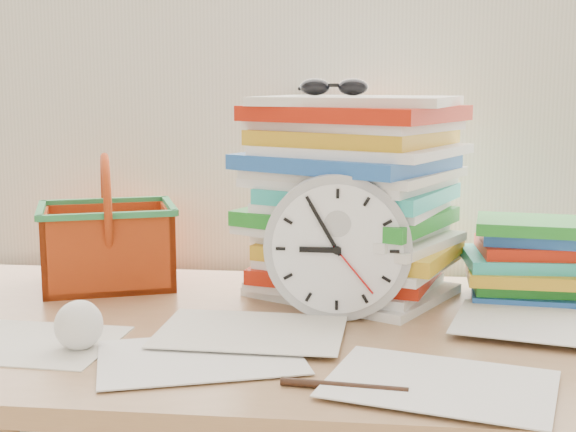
% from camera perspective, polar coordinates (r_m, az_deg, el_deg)
% --- Properties ---
extents(desk, '(1.40, 0.70, 0.75)m').
position_cam_1_polar(desk, '(1.28, 1.29, -11.02)').
color(desk, '#9F734A').
rests_on(desk, ground).
extents(paper_stack, '(0.43, 0.40, 0.35)m').
position_cam_1_polar(paper_stack, '(1.41, 4.51, 1.35)').
color(paper_stack, white).
rests_on(paper_stack, desk).
extents(clock, '(0.23, 0.05, 0.23)m').
position_cam_1_polar(clock, '(1.28, 3.58, -2.18)').
color(clock, '#AEAEAE').
rests_on(clock, desk).
extents(sunglasses, '(0.14, 0.11, 0.03)m').
position_cam_1_polar(sunglasses, '(1.42, 3.28, 9.14)').
color(sunglasses, black).
rests_on(sunglasses, paper_stack).
extents(book_stack, '(0.25, 0.20, 0.14)m').
position_cam_1_polar(book_stack, '(1.45, 17.23, -3.03)').
color(book_stack, white).
rests_on(book_stack, desk).
extents(basket, '(0.29, 0.26, 0.24)m').
position_cam_1_polar(basket, '(1.52, -12.75, -0.40)').
color(basket, '#C44313').
rests_on(basket, desk).
extents(crumpled_ball, '(0.07, 0.07, 0.07)m').
position_cam_1_polar(crumpled_ball, '(1.19, -14.68, -7.48)').
color(crumpled_ball, white).
rests_on(crumpled_ball, desk).
extents(pen, '(0.16, 0.03, 0.01)m').
position_cam_1_polar(pen, '(1.01, 3.98, -11.99)').
color(pen, black).
rests_on(pen, desk).
extents(scattered_papers, '(1.26, 0.42, 0.02)m').
position_cam_1_polar(scattered_papers, '(1.26, 1.30, -7.57)').
color(scattered_papers, white).
rests_on(scattered_papers, desk).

